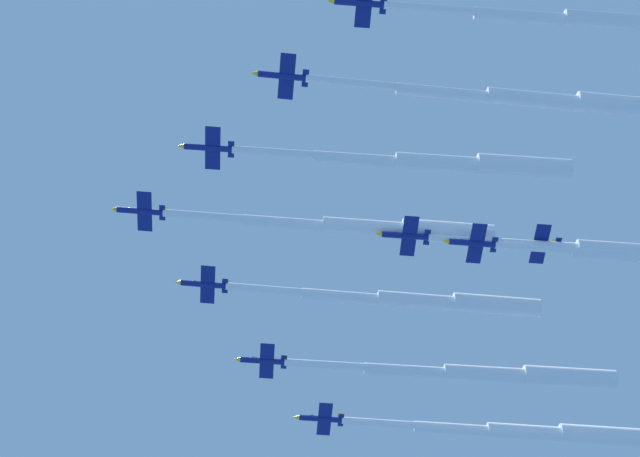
# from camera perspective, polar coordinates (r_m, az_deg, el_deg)

# --- Properties ---
(jet_lead) EXTENTS (35.20, 64.21, 4.14)m
(jet_lead) POSITION_cam_1_polar(r_m,az_deg,el_deg) (172.36, 3.13, 0.10)
(jet_lead) COLOR navy
(jet_port_inner) EXTENTS (35.45, 63.44, 4.11)m
(jet_port_inner) POSITION_cam_1_polar(r_m,az_deg,el_deg) (167.83, 7.65, 4.02)
(jet_port_inner) COLOR navy
(jet_starboard_inner) EXTENTS (34.15, 63.33, 4.05)m
(jet_starboard_inner) POSITION_cam_1_polar(r_m,az_deg,el_deg) (178.43, 6.33, -4.39)
(jet_starboard_inner) COLOR navy
(jet_port_mid) EXTENTS (36.32, 69.30, 4.04)m
(jet_port_mid) POSITION_cam_1_polar(r_m,az_deg,el_deg) (169.64, 13.43, 7.66)
(jet_port_mid) COLOR navy
(jet_starboard_mid) EXTENTS (36.92, 66.08, 4.11)m
(jet_starboard_mid) POSITION_cam_1_polar(r_m,az_deg,el_deg) (183.68, 10.51, -8.68)
(jet_starboard_mid) COLOR navy
(jet_port_outer) EXTENTS (36.81, 66.49, 4.07)m
(jet_port_outer) POSITION_cam_1_polar(r_m,az_deg,el_deg) (169.83, 17.83, 11.98)
(jet_port_outer) COLOR navy
(jet_starboard_outer) EXTENTS (35.12, 63.68, 4.09)m
(jet_starboard_outer) POSITION_cam_1_polar(r_m,az_deg,el_deg) (195.16, 12.77, -11.99)
(jet_starboard_outer) COLOR navy
(jet_trail_port) EXTENTS (33.68, 60.40, 4.08)m
(jet_trail_port) POSITION_cam_1_polar(r_m,az_deg,el_deg) (179.76, 17.91, -1.21)
(jet_trail_port) COLOR navy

